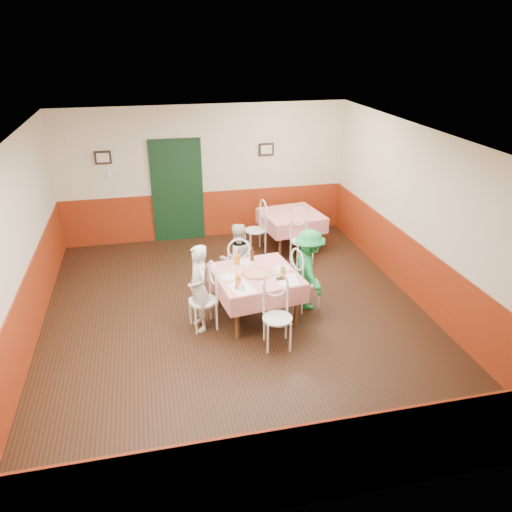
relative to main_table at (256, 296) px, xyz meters
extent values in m
plane|color=black|center=(-0.29, 0.04, -0.38)|extent=(7.00, 7.00, 0.00)
plane|color=white|center=(-0.29, 0.04, 2.42)|extent=(7.00, 7.00, 0.00)
cube|color=beige|center=(-0.29, 3.54, 1.02)|extent=(6.00, 0.10, 2.80)
cube|color=beige|center=(-0.29, -3.46, 1.02)|extent=(6.00, 0.10, 2.80)
cube|color=beige|center=(-3.29, 0.04, 1.02)|extent=(0.10, 7.00, 2.80)
cube|color=beige|center=(2.71, 0.04, 1.02)|extent=(0.10, 7.00, 2.80)
cube|color=maroon|center=(-0.29, 3.52, 0.12)|extent=(6.00, 0.03, 1.00)
cube|color=maroon|center=(-0.29, -3.45, 0.12)|extent=(6.00, 0.03, 1.00)
cube|color=maroon|center=(-3.28, 0.04, 0.12)|extent=(0.03, 7.00, 1.00)
cube|color=maroon|center=(2.69, 0.04, 0.12)|extent=(0.03, 7.00, 1.00)
cube|color=black|center=(-0.89, 3.49, 0.68)|extent=(0.96, 0.06, 2.10)
cube|color=black|center=(-2.29, 3.49, 1.48)|extent=(0.32, 0.03, 0.26)
cube|color=black|center=(1.01, 3.49, 1.48)|extent=(0.32, 0.03, 0.26)
cube|color=white|center=(-2.19, 3.49, 1.12)|extent=(0.10, 0.03, 0.10)
cube|color=red|center=(0.00, 0.00, 0.00)|extent=(1.38, 1.38, 0.77)
cube|color=red|center=(1.30, 2.51, 0.00)|extent=(1.26, 1.26, 0.77)
cylinder|color=#B74723|center=(0.00, -0.02, 0.40)|extent=(0.48, 0.48, 0.03)
cylinder|color=white|center=(-0.43, -0.04, 0.39)|extent=(0.28, 0.28, 0.01)
cylinder|color=white|center=(0.43, 0.06, 0.39)|extent=(0.28, 0.28, 0.01)
cylinder|color=white|center=(-0.06, 0.40, 0.39)|extent=(0.28, 0.28, 0.01)
cylinder|color=#BF7219|center=(-0.33, -0.30, 0.46)|extent=(0.09, 0.09, 0.15)
cylinder|color=#BF7219|center=(0.38, -0.16, 0.46)|extent=(0.09, 0.09, 0.14)
cylinder|color=#BF7219|center=(-0.21, 0.39, 0.46)|extent=(0.10, 0.10, 0.16)
cylinder|color=#381C0A|center=(0.03, 0.43, 0.50)|extent=(0.07, 0.07, 0.22)
cylinder|color=silver|center=(-0.35, -0.47, 0.43)|extent=(0.04, 0.04, 0.09)
cylinder|color=silver|center=(-0.30, -0.51, 0.43)|extent=(0.04, 0.04, 0.09)
cylinder|color=#B23319|center=(-0.38, -0.43, 0.43)|extent=(0.04, 0.04, 0.09)
cube|color=white|center=(-0.31, -0.42, 0.39)|extent=(0.40, 0.47, 0.00)
cube|color=white|center=(0.41, -0.31, 0.39)|extent=(0.33, 0.42, 0.00)
cube|color=black|center=(0.31, -0.27, 0.40)|extent=(0.12, 0.10, 0.02)
imported|color=gray|center=(-0.89, -0.13, 0.30)|extent=(0.40, 0.54, 1.35)
imported|color=gray|center=(-0.13, 0.89, 0.25)|extent=(0.68, 0.57, 1.24)
imported|color=gray|center=(0.89, 0.13, 0.29)|extent=(0.52, 0.87, 1.33)
camera|label=1|loc=(-1.49, -6.62, 3.77)|focal=35.00mm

